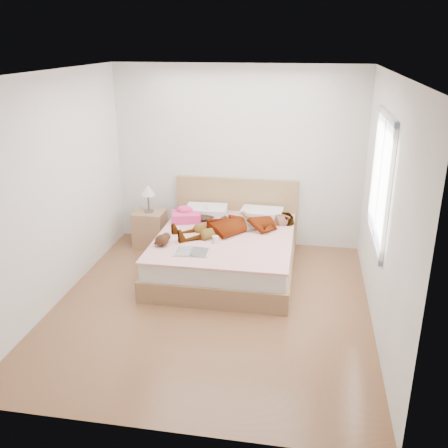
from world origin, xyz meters
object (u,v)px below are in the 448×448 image
bed (226,249)px  towel (186,215)px  plush_toy (163,240)px  nightstand (150,226)px  phone (206,207)px  coffee_mug (216,240)px  woman (237,222)px  magazine (192,252)px

bed → towel: bearing=150.8°
plush_toy → nightstand: nightstand is taller
towel → plush_toy: 0.91m
phone → coffee_mug: 0.95m
towel → woman: bearing=-17.2°
bed → nightstand: (-1.24, 0.56, 0.04)m
woman → plush_toy: bearing=-81.6°
woman → plush_toy: size_ratio=6.30×
phone → plush_toy: (-0.33, -1.07, -0.09)m
woman → bed: bearing=-76.2°
bed → coffee_mug: bearing=-101.0°
bed → towel: size_ratio=4.47×
bed → plush_toy: 0.95m
magazine → coffee_mug: (0.23, 0.34, 0.04)m
woman → coffee_mug: size_ratio=14.50×
woman → plush_toy: woman is taller
phone → bed: 0.76m
magazine → phone: bearing=93.4°
towel → nightstand: (-0.60, 0.20, -0.28)m
nightstand → plush_toy: bearing=-64.3°
phone → woman: bearing=-69.1°
magazine → plush_toy: size_ratio=1.59×
coffee_mug → plush_toy: 0.66m
magazine → towel: bearing=107.4°
woman → coffee_mug: (-0.20, -0.49, -0.07)m
phone → nightstand: 0.94m
woman → bed: (-0.12, -0.12, -0.35)m
bed → magazine: bearing=-113.0°
phone → plush_toy: size_ratio=0.32×
towel → nightstand: size_ratio=0.49×
bed → nightstand: 1.36m
phone → plush_toy: 1.12m
coffee_mug → plush_toy: bearing=-164.6°
phone → bed: size_ratio=0.04×
towel → coffee_mug: towel is taller
plush_toy → woman: bearing=38.8°
magazine → nightstand: nightstand is taller
phone → towel: towel is taller
coffee_mug → plush_toy: (-0.63, -0.18, 0.03)m
towel → coffee_mug: 0.92m
woman → magazine: woman is taller
bed → magazine: size_ratio=4.78×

